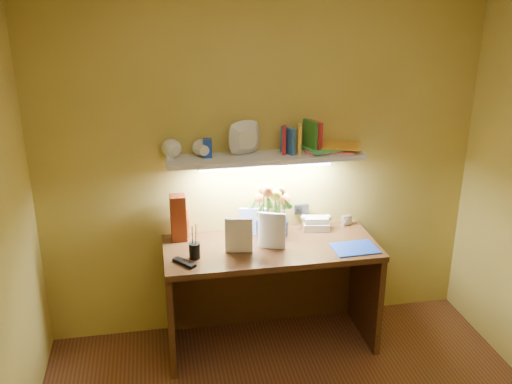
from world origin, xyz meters
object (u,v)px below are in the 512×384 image
(desk, at_px, (270,295))
(whisky_bottle, at_px, (181,220))
(desk_clock, at_px, (346,220))
(telephone, at_px, (316,222))
(flower_bouquet, at_px, (272,208))

(desk, bearing_deg, whisky_bottle, 157.95)
(desk_clock, xyz_separation_m, whisky_bottle, (-1.16, -0.00, 0.10))
(desk, distance_m, telephone, 0.60)
(desk, relative_size, flower_bouquet, 3.62)
(flower_bouquet, distance_m, telephone, 0.35)
(desk_clock, relative_size, whisky_bottle, 0.27)
(whisky_bottle, bearing_deg, desk_clock, 0.07)
(telephone, height_order, whisky_bottle, whisky_bottle)
(flower_bouquet, xyz_separation_m, whisky_bottle, (-0.61, 0.06, -0.06))
(desk, relative_size, whisky_bottle, 5.33)
(telephone, bearing_deg, desk, -141.99)
(desk, bearing_deg, desk_clock, 21.16)
(desk_clock, bearing_deg, telephone, 168.27)
(telephone, bearing_deg, desk_clock, 16.21)
(desk_clock, bearing_deg, desk, -177.80)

